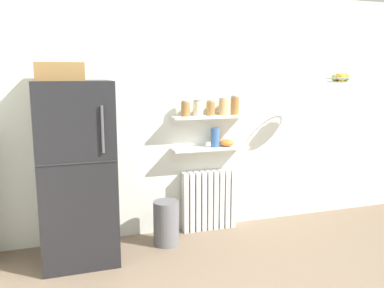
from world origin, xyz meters
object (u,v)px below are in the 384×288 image
Objects in this scene: storage_jar_3 at (223,106)px; storage_jar_2 at (211,108)px; hanging_fruit_basket at (340,78)px; storage_jar_0 at (185,108)px; storage_jar_4 at (235,105)px; refrigerator at (76,168)px; trash_bin at (166,223)px; vase at (215,137)px; shelf_bowl at (227,143)px; radiator at (209,200)px; storage_jar_1 at (198,108)px.

storage_jar_2 is at bearing 180.00° from storage_jar_3.
storage_jar_2 is 0.55× the size of hanging_fruit_basket.
storage_jar_4 reaches higher than storage_jar_0.
trash_bin is (0.86, 0.02, -0.65)m from refrigerator.
vase is 0.16m from shelf_bowl.
storage_jar_4 is at bearing 0.00° from shelf_bowl.
storage_jar_1 is at bearing -168.05° from radiator.
storage_jar_2 is (0.14, 0.00, -0.00)m from storage_jar_1.
storage_jar_0 is at bearing -173.96° from radiator.
storage_jar_4 is 1.01× the size of vase.
radiator is 4.03× the size of storage_jar_2.
storage_jar_1 is 0.43m from storage_jar_4.
shelf_bowl is 0.37× the size of trash_bin.
refrigerator is 10.90× the size of shelf_bowl.
trash_bin is at bearing 175.26° from hanging_fruit_basket.
refrigerator is at bearing -169.12° from storage_jar_1.
storage_jar_3 reaches higher than radiator.
refrigerator is 1.64m from shelf_bowl.
radiator is at bearing 10.99° from refrigerator.
storage_jar_4 reaches higher than storage_jar_1.
shelf_bowl is (0.05, -0.00, -0.40)m from storage_jar_3.
hanging_fruit_basket reaches higher than storage_jar_3.
hanging_fruit_basket is (1.19, -0.38, 0.30)m from storage_jar_3.
storage_jar_2 is (1.42, 0.25, 0.50)m from refrigerator.
hanging_fruit_basket reaches higher than storage_jar_0.
shelf_bowl is at bearing -180.00° from storage_jar_4.
storage_jar_1 reaches higher than storage_jar_2.
storage_jar_2 is at bearing 21.62° from trash_bin.
vase is at bearing 9.47° from refrigerator.
storage_jar_4 is (1.71, 0.25, 0.53)m from refrigerator.
storage_jar_2 is 0.14m from storage_jar_3.
hanging_fruit_basket is (1.28, -0.38, 0.64)m from vase.
refrigerator is at bearing -169.01° from radiator.
trash_bin is 1.53× the size of hanging_fruit_basket.
vase is (1.48, 0.25, 0.18)m from refrigerator.
storage_jar_1 is 1.03× the size of shelf_bowl.
trash_bin is at bearing -141.40° from storage_jar_0.
refrigerator is at bearing -170.18° from storage_jar_2.
storage_jar_3 reaches higher than storage_jar_1.
storage_jar_2 is 1.42m from hanging_fruit_basket.
hanging_fruit_basket reaches higher than shelf_bowl.
hanging_fruit_basket reaches higher than storage_jar_4.
storage_jar_0 is 0.81× the size of vase.
hanging_fruit_basket is at bearing -2.79° from refrigerator.
radiator is 3.87× the size of storage_jar_1.
storage_jar_0 is at bearing 180.00° from vase.
storage_jar_4 is (0.28, -0.03, 1.07)m from radiator.
radiator is at bearing 173.96° from storage_jar_4.
storage_jar_3 is at bearing -11.95° from radiator.
refrigerator reaches higher than storage_jar_3.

